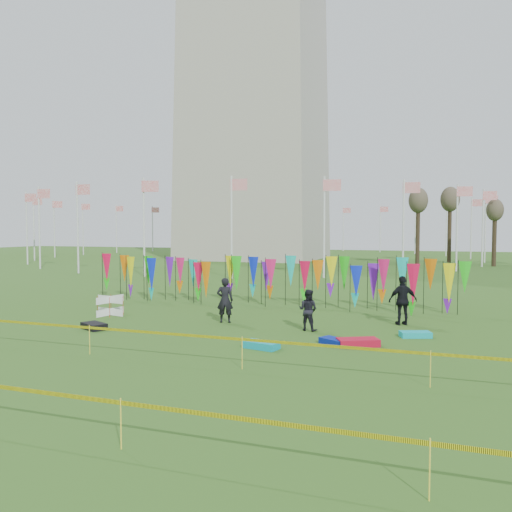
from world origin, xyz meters
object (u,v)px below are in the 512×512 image
(box_kite, at_px, (110,306))
(person_left, at_px, (225,300))
(kite_bag_turquoise, at_px, (261,345))
(person_right, at_px, (403,301))
(kite_bag_red, at_px, (358,342))
(person_mid, at_px, (308,310))
(kite_bag_blue, at_px, (334,342))
(kite_bag_black, at_px, (94,326))
(kite_bag_teal, at_px, (415,334))

(box_kite, relative_size, person_left, 0.48)
(kite_bag_turquoise, bearing_deg, person_right, 53.87)
(kite_bag_turquoise, bearing_deg, box_kite, 156.27)
(kite_bag_turquoise, distance_m, kite_bag_red, 3.18)
(box_kite, bearing_deg, person_right, 8.98)
(person_mid, bearing_deg, kite_bag_turquoise, 88.59)
(person_left, bearing_deg, kite_bag_red, 143.05)
(kite_bag_red, bearing_deg, kite_bag_turquoise, -155.04)
(kite_bag_red, bearing_deg, kite_bag_blue, -176.24)
(kite_bag_black, bearing_deg, person_right, 23.20)
(kite_bag_black, bearing_deg, person_mid, 17.48)
(person_left, xyz_separation_m, kite_bag_turquoise, (2.82, -3.73, -0.82))
(person_left, height_order, kite_bag_turquoise, person_left)
(kite_bag_black, bearing_deg, kite_bag_red, 2.94)
(person_right, height_order, kite_bag_blue, person_right)
(person_left, xyz_separation_m, person_right, (6.91, 1.87, 0.05))
(person_left, height_order, kite_bag_black, person_left)
(kite_bag_red, relative_size, kite_bag_teal, 1.26)
(box_kite, bearing_deg, kite_bag_blue, -12.72)
(kite_bag_blue, xyz_separation_m, kite_bag_black, (-9.16, -0.46, 0.02))
(person_left, height_order, person_mid, person_left)
(person_right, distance_m, kite_bag_blue, 4.82)
(person_mid, height_order, kite_bag_turquoise, person_mid)
(person_left, distance_m, kite_bag_red, 6.24)
(box_kite, distance_m, kite_bag_teal, 12.93)
(person_left, distance_m, kite_bag_turquoise, 4.75)
(person_mid, xyz_separation_m, kite_bag_turquoise, (-0.76, -3.29, -0.67))
(kite_bag_turquoise, xyz_separation_m, kite_bag_black, (-7.04, 0.83, 0.01))
(kite_bag_turquoise, height_order, kite_bag_blue, kite_bag_turquoise)
(box_kite, xyz_separation_m, kite_bag_blue, (10.42, -2.35, -0.34))
(kite_bag_black, bearing_deg, kite_bag_blue, 2.88)
(box_kite, distance_m, kite_bag_blue, 10.68)
(kite_bag_red, xyz_separation_m, kite_bag_teal, (1.75, 2.01, -0.02))
(kite_bag_turquoise, bearing_deg, person_mid, 76.99)
(box_kite, distance_m, person_mid, 9.07)
(box_kite, height_order, kite_bag_black, box_kite)
(kite_bag_blue, xyz_separation_m, kite_bag_teal, (2.51, 2.06, -0.00))
(box_kite, bearing_deg, kite_bag_black, -65.92)
(box_kite, xyz_separation_m, person_mid, (9.05, -0.36, 0.34))
(person_left, relative_size, kite_bag_turquoise, 1.67)
(person_right, xyz_separation_m, kite_bag_turquoise, (-4.09, -5.60, -0.87))
(kite_bag_black, bearing_deg, kite_bag_turquoise, -6.75)
(person_mid, relative_size, kite_bag_black, 1.49)
(kite_bag_red, bearing_deg, person_left, 157.28)
(kite_bag_turquoise, bearing_deg, kite_bag_teal, 35.93)
(person_left, bearing_deg, kite_bag_black, 20.28)
(person_left, distance_m, person_right, 7.16)
(person_mid, distance_m, kite_bag_blue, 2.51)
(kite_bag_turquoise, distance_m, kite_bag_blue, 2.49)
(person_mid, distance_m, person_right, 4.06)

